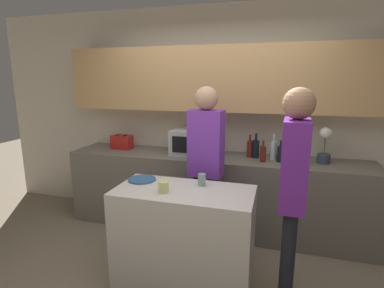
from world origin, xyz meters
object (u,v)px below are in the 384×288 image
(cup_0, at_px, (164,187))
(person_left, at_px, (293,182))
(potted_plant, at_px, (325,145))
(cup_1, at_px, (202,180))
(bottle_7, at_px, (305,157))
(microwave, at_px, (193,142))
(bottle_5, at_px, (289,152))
(bottle_6, at_px, (295,153))
(toaster, at_px, (122,142))
(bottle_4, at_px, (280,154))
(plate_on_island, at_px, (142,179))
(bottle_3, at_px, (273,150))
(bottle_2, at_px, (263,154))
(bottle_0, at_px, (250,149))
(bottle_1, at_px, (256,148))
(person_center, at_px, (206,156))

(cup_0, relative_size, person_left, 0.05)
(potted_plant, bearing_deg, cup_1, -138.72)
(bottle_7, bearing_deg, microwave, 173.82)
(cup_0, bearing_deg, bottle_5, 49.00)
(bottle_5, bearing_deg, bottle_6, 41.16)
(toaster, xyz_separation_m, bottle_5, (2.09, -0.05, 0.02))
(bottle_4, bearing_deg, cup_0, -129.01)
(bottle_6, relative_size, plate_on_island, 0.91)
(bottle_6, bearing_deg, potted_plant, -0.38)
(toaster, relative_size, person_left, 0.15)
(plate_on_island, relative_size, cup_1, 2.41)
(bottle_3, height_order, bottle_6, bottle_3)
(bottle_7, bearing_deg, potted_plant, 34.39)
(toaster, xyz_separation_m, cup_1, (1.34, -0.98, -0.07))
(person_left, bearing_deg, plate_on_island, 85.38)
(bottle_7, xyz_separation_m, plate_on_island, (-1.49, -0.86, -0.11))
(toaster, distance_m, bottle_5, 2.09)
(bottle_5, xyz_separation_m, cup_1, (-0.76, -0.93, -0.09))
(microwave, distance_m, toaster, 0.98)
(bottle_5, xyz_separation_m, cup_0, (-1.02, -1.18, -0.09))
(bottle_4, xyz_separation_m, cup_0, (-0.93, -1.15, -0.07))
(potted_plant, distance_m, bottle_7, 0.27)
(toaster, distance_m, person_left, 2.40)
(plate_on_island, bearing_deg, bottle_5, 35.53)
(potted_plant, height_order, bottle_2, potted_plant)
(person_left, bearing_deg, bottle_0, 22.44)
(toaster, height_order, plate_on_island, toaster)
(microwave, distance_m, bottle_7, 1.28)
(potted_plant, distance_m, bottle_0, 0.81)
(bottle_3, bearing_deg, bottle_1, 168.25)
(bottle_4, distance_m, cup_1, 1.12)
(potted_plant, xyz_separation_m, plate_on_island, (-1.70, -1.00, -0.22))
(potted_plant, height_order, bottle_1, potted_plant)
(microwave, bearing_deg, cup_0, -85.83)
(bottle_1, distance_m, bottle_3, 0.20)
(microwave, relative_size, bottle_6, 2.20)
(bottle_1, relative_size, bottle_3, 0.97)
(bottle_1, height_order, bottle_7, bottle_1)
(cup_1, height_order, person_left, person_left)
(plate_on_island, xyz_separation_m, person_center, (0.51, 0.43, 0.15))
(toaster, relative_size, cup_1, 2.41)
(bottle_2, distance_m, bottle_5, 0.29)
(plate_on_island, bearing_deg, person_left, -6.96)
(bottle_1, distance_m, bottle_4, 0.29)
(cup_0, bearing_deg, bottle_2, 55.56)
(bottle_5, bearing_deg, bottle_4, -163.01)
(person_center, bearing_deg, bottle_4, -139.82)
(bottle_1, xyz_separation_m, person_left, (0.37, -1.19, 0.03))
(toaster, xyz_separation_m, bottle_6, (2.16, 0.00, -0.00))
(bottle_5, bearing_deg, person_center, -147.48)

